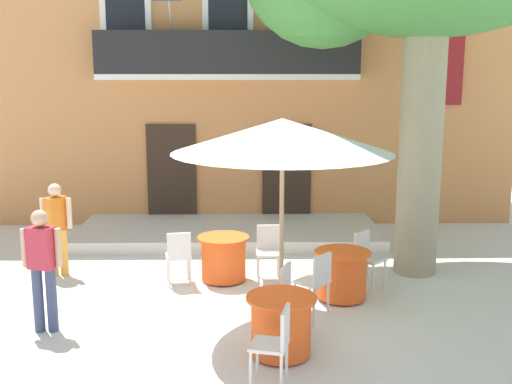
% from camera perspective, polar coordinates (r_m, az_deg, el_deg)
% --- Properties ---
extents(ground_plane, '(120.00, 120.00, 0.00)m').
position_cam_1_polar(ground_plane, '(9.44, -2.07, -10.29)').
color(ground_plane, silver).
extents(building_facade, '(13.00, 5.09, 7.50)m').
position_cam_1_polar(building_facade, '(15.80, -2.38, 12.12)').
color(building_facade, '#CC844C').
rests_on(building_facade, ground).
extents(entrance_step_platform, '(6.27, 2.47, 0.25)m').
position_cam_1_polar(entrance_step_platform, '(13.00, -2.58, -3.76)').
color(entrance_step_platform, silver).
rests_on(entrance_step_platform, ground).
extents(cafe_table_near_tree, '(0.86, 0.86, 0.76)m').
position_cam_1_polar(cafe_table_near_tree, '(9.59, 7.97, -7.57)').
color(cafe_table_near_tree, '#EA561E').
rests_on(cafe_table_near_tree, ground).
extents(cafe_chair_near_tree_0, '(0.57, 0.57, 0.91)m').
position_cam_1_polar(cafe_chair_near_tree_0, '(8.93, 5.59, -8.00)').
color(cafe_chair_near_tree_0, silver).
rests_on(cafe_chair_near_tree_0, ground).
extents(cafe_chair_near_tree_1, '(0.57, 0.57, 0.91)m').
position_cam_1_polar(cafe_chair_near_tree_1, '(10.18, 10.21, -5.74)').
color(cafe_chair_near_tree_1, silver).
rests_on(cafe_chair_near_tree_1, ground).
extents(cafe_table_middle, '(0.86, 0.86, 0.76)m').
position_cam_1_polar(cafe_table_middle, '(7.71, 2.34, -12.19)').
color(cafe_table_middle, '#EA561E').
rests_on(cafe_table_middle, ground).
extents(cafe_chair_middle_0, '(0.52, 0.52, 0.91)m').
position_cam_1_polar(cafe_chair_middle_0, '(8.34, 3.43, -9.34)').
color(cafe_chair_middle_0, silver).
rests_on(cafe_chair_middle_0, ground).
extents(cafe_chair_middle_1, '(0.48, 0.48, 0.91)m').
position_cam_1_polar(cafe_chair_middle_1, '(6.97, 1.85, -13.58)').
color(cafe_chair_middle_1, silver).
rests_on(cafe_chair_middle_1, ground).
extents(cafe_table_front, '(0.86, 0.86, 0.76)m').
position_cam_1_polar(cafe_table_front, '(10.33, -3.02, -6.11)').
color(cafe_table_front, '#EA561E').
rests_on(cafe_table_front, ground).
extents(cafe_chair_front_0, '(0.47, 0.47, 0.91)m').
position_cam_1_polar(cafe_chair_front_0, '(10.13, -7.17, -5.72)').
color(cafe_chair_front_0, silver).
rests_on(cafe_chair_front_0, ground).
extents(cafe_chair_front_1, '(0.41, 0.41, 0.91)m').
position_cam_1_polar(cafe_chair_front_1, '(10.38, 1.14, -5.23)').
color(cafe_chair_front_1, silver).
rests_on(cafe_chair_front_1, ground).
extents(cafe_umbrella, '(2.90, 2.90, 2.85)m').
position_cam_1_polar(cafe_umbrella, '(8.00, 2.45, 5.13)').
color(cafe_umbrella, '#997A56').
rests_on(cafe_umbrella, ground).
extents(pedestrian_near_entrance, '(0.53, 0.31, 1.67)m').
position_cam_1_polar(pedestrian_near_entrance, '(8.66, -19.15, -6.27)').
color(pedestrian_near_entrance, '#384260').
rests_on(pedestrian_near_entrance, ground).
extents(pedestrian_mid_plaza, '(0.53, 0.40, 1.60)m').
position_cam_1_polar(pedestrian_mid_plaza, '(10.99, -17.96, -2.84)').
color(pedestrian_mid_plaza, gold).
rests_on(pedestrian_mid_plaza, ground).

